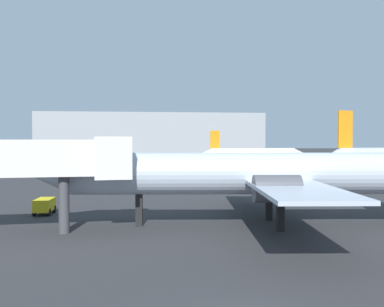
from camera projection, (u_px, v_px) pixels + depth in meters
airplane_at_gate at (261, 174)px, 29.88m from camera, size 33.20×23.15×10.38m
airplane_far_left at (253, 154)px, 105.39m from camera, size 27.94×20.31×8.61m
jet_bridge at (11, 160)px, 26.68m from camera, size 17.25×3.51×6.42m
baggage_cart at (44, 205)px, 34.49m from camera, size 1.46×2.45×1.30m
terminal_building at (152, 136)px, 150.99m from camera, size 79.34×19.40×15.88m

